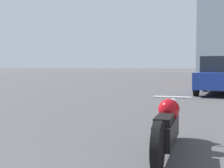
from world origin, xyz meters
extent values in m
cylinder|color=black|center=(2.83, 5.15, 0.31)|extent=(0.16, 0.62, 0.61)
cylinder|color=black|center=(2.99, 3.50, 0.31)|extent=(0.16, 0.62, 0.61)
cube|color=black|center=(2.91, 4.32, 0.33)|extent=(0.36, 1.28, 0.32)
sphere|color=#9E0C14|center=(2.88, 4.57, 0.61)|extent=(0.32, 0.32, 0.32)
cube|color=black|center=(2.94, 4.05, 0.54)|extent=(0.27, 0.60, 0.10)
sphere|color=silver|center=(2.82, 5.17, 0.63)|extent=(0.16, 0.16, 0.16)
cylinder|color=silver|center=(2.84, 5.06, 0.74)|extent=(0.62, 0.10, 0.04)
cube|color=#1E3899|center=(2.97, 14.86, 0.66)|extent=(1.83, 4.50, 0.69)
cube|color=#23282D|center=(2.97, 14.86, 1.35)|extent=(1.52, 2.17, 0.70)
cylinder|color=black|center=(2.17, 16.26, 0.31)|extent=(0.21, 0.62, 0.62)
cylinder|color=black|center=(2.12, 13.49, 0.31)|extent=(0.21, 0.62, 0.62)
cylinder|color=black|center=(1.79, 28.58, 0.32)|extent=(0.24, 0.65, 0.63)
cylinder|color=black|center=(1.98, 25.82, 0.32)|extent=(0.24, 0.65, 0.63)
camera|label=1|loc=(3.88, -0.06, 1.25)|focal=50.00mm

